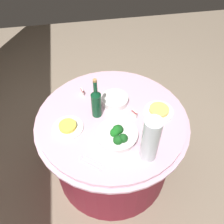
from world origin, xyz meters
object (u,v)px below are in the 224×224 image
object	(u,v)px
food_plate_fried_egg	(68,127)
label_placard_mid	(82,91)
broccoli_bowl	(118,135)
plate_stack	(115,100)
serving_tongs	(91,162)
decorative_fruit_vase	(150,142)
wine_bottle	(96,102)
food_plate_noodles	(159,111)
label_placard_front	(134,113)

from	to	relation	value
food_plate_fried_egg	label_placard_mid	distance (m)	0.36
broccoli_bowl	food_plate_fried_egg	bearing A→B (deg)	65.15
label_placard_mid	broccoli_bowl	bearing A→B (deg)	-158.17
broccoli_bowl	plate_stack	bearing A→B (deg)	-7.45
label_placard_mid	serving_tongs	bearing A→B (deg)	179.39
broccoli_bowl	decorative_fruit_vase	size ratio (longest dim) A/B	0.82
plate_stack	wine_bottle	size ratio (longest dim) A/B	0.62
food_plate_noodles	food_plate_fried_egg	xyz separation A→B (m)	(-0.04, 0.69, 0.00)
broccoli_bowl	label_placard_mid	size ratio (longest dim) A/B	5.09
wine_bottle	food_plate_fried_egg	bearing A→B (deg)	113.49
plate_stack	decorative_fruit_vase	bearing A→B (deg)	-166.81
serving_tongs	label_placard_mid	xyz separation A→B (m)	(0.64, -0.01, 0.03)
plate_stack	food_plate_fried_egg	distance (m)	0.43
food_plate_fried_egg	wine_bottle	bearing A→B (deg)	-66.51
plate_stack	food_plate_noodles	bearing A→B (deg)	-117.31
serving_tongs	label_placard_front	size ratio (longest dim) A/B	2.76
plate_stack	food_plate_noodles	distance (m)	0.35
wine_bottle	serving_tongs	world-z (taller)	wine_bottle
decorative_fruit_vase	food_plate_noodles	size ratio (longest dim) A/B	1.55
wine_bottle	label_placard_front	xyz separation A→B (m)	(-0.07, -0.27, -0.10)
plate_stack	serving_tongs	xyz separation A→B (m)	(-0.51, 0.25, -0.02)
broccoli_bowl	label_placard_front	xyz separation A→B (m)	(0.18, -0.16, -0.01)
food_plate_fried_egg	label_placard_front	distance (m)	0.49
serving_tongs	wine_bottle	bearing A→B (deg)	-13.12
label_placard_front	wine_bottle	bearing A→B (deg)	76.16
serving_tongs	food_plate_noodles	size ratio (longest dim) A/B	0.69
wine_bottle	serving_tongs	xyz separation A→B (m)	(-0.40, 0.09, -0.12)
label_placard_mid	label_placard_front	bearing A→B (deg)	-130.54
decorative_fruit_vase	food_plate_noodles	xyz separation A→B (m)	(0.36, -0.19, -0.13)
wine_bottle	serving_tongs	distance (m)	0.43
plate_stack	broccoli_bowl	bearing A→B (deg)	172.55
decorative_fruit_vase	label_placard_mid	xyz separation A→B (m)	(0.65, 0.36, -0.12)
serving_tongs	food_plate_fried_egg	distance (m)	0.33
serving_tongs	food_plate_noodles	xyz separation A→B (m)	(0.35, -0.56, 0.01)
plate_stack	label_placard_mid	size ratio (longest dim) A/B	3.82
wine_bottle	label_placard_mid	bearing A→B (deg)	20.07
food_plate_noodles	label_placard_mid	size ratio (longest dim) A/B	4.00
broccoli_bowl	food_plate_noodles	bearing A→B (deg)	-61.52
broccoli_bowl	plate_stack	size ratio (longest dim) A/B	1.33
decorative_fruit_vase	label_placard_mid	world-z (taller)	decorative_fruit_vase
plate_stack	label_placard_front	bearing A→B (deg)	-146.02
food_plate_noodles	food_plate_fried_egg	world-z (taller)	food_plate_fried_egg
serving_tongs	food_plate_noodles	bearing A→B (deg)	-58.06
food_plate_noodles	label_placard_front	world-z (taller)	label_placard_front
wine_bottle	label_placard_mid	xyz separation A→B (m)	(0.24, 0.09, -0.10)
plate_stack	food_plate_fried_egg	world-z (taller)	plate_stack
broccoli_bowl	label_placard_mid	xyz separation A→B (m)	(0.49, 0.20, -0.01)
label_placard_front	label_placard_mid	xyz separation A→B (m)	(0.31, 0.36, 0.00)
broccoli_bowl	wine_bottle	bearing A→B (deg)	23.48
plate_stack	food_plate_fried_egg	size ratio (longest dim) A/B	0.95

